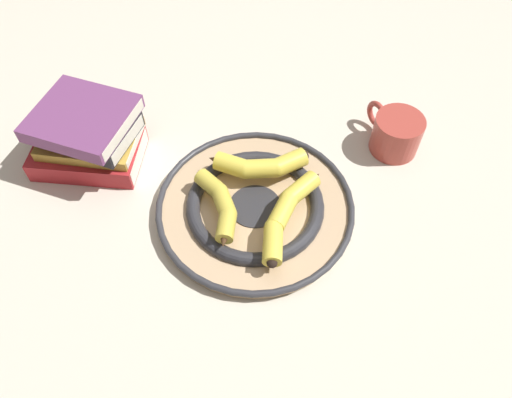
% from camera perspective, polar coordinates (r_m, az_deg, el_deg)
% --- Properties ---
extents(ground_plane, '(2.80, 2.80, 0.00)m').
position_cam_1_polar(ground_plane, '(0.90, 1.80, -2.57)').
color(ground_plane, beige).
extents(decorative_bowl, '(0.36, 0.36, 0.03)m').
position_cam_1_polar(decorative_bowl, '(0.90, -0.00, -0.79)').
color(decorative_bowl, tan).
rests_on(decorative_bowl, ground_plane).
extents(banana_a, '(0.13, 0.16, 0.04)m').
position_cam_1_polar(banana_a, '(0.91, 0.32, 3.85)').
color(banana_a, yellow).
rests_on(banana_a, decorative_bowl).
extents(banana_b, '(0.21, 0.08, 0.03)m').
position_cam_1_polar(banana_b, '(0.85, 3.45, -1.60)').
color(banana_b, yellow).
rests_on(banana_b, decorative_bowl).
extents(banana_c, '(0.12, 0.14, 0.03)m').
position_cam_1_polar(banana_c, '(0.86, -4.06, -0.70)').
color(banana_c, gold).
rests_on(banana_c, decorative_bowl).
extents(book_stack, '(0.21, 0.24, 0.12)m').
position_cam_1_polar(book_stack, '(1.00, -18.78, 6.81)').
color(book_stack, '#AD2328').
rests_on(book_stack, ground_plane).
extents(coffee_mug, '(0.10, 0.13, 0.08)m').
position_cam_1_polar(coffee_mug, '(1.02, 15.67, 7.28)').
color(coffee_mug, '#B24238').
rests_on(coffee_mug, ground_plane).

